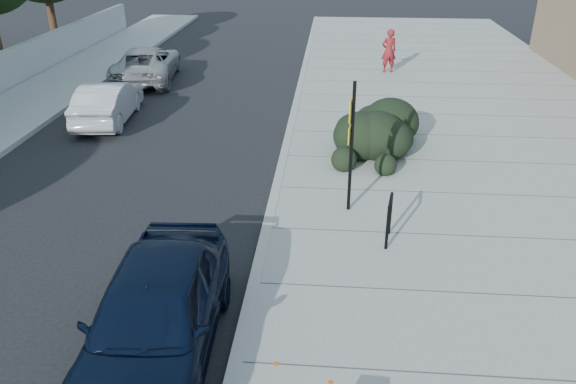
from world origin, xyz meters
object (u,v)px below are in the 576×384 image
at_px(suv_silver, 147,63).
at_px(sign_post, 351,140).
at_px(wagon_silver, 108,102).
at_px(sedan_navy, 155,315).
at_px(pedestrian, 389,51).
at_px(bike_rack, 389,216).

bearing_deg(suv_silver, sign_post, 118.66).
bearing_deg(wagon_silver, sedan_navy, 108.88).
relative_size(sedan_navy, pedestrian, 2.56).
bearing_deg(bike_rack, sign_post, 130.04).
distance_m(sign_post, pedestrian, 12.75).
xyz_separation_m(sign_post, sedan_navy, (-2.92, -4.80, -1.02)).
height_order(sign_post, sedan_navy, sign_post).
height_order(sign_post, pedestrian, sign_post).
relative_size(sign_post, sedan_navy, 0.64).
height_order(sign_post, wagon_silver, sign_post).
bearing_deg(wagon_silver, sign_post, 137.39).
bearing_deg(suv_silver, sedan_navy, 100.52).
relative_size(sign_post, wagon_silver, 0.74).
bearing_deg(sign_post, wagon_silver, 151.08).
height_order(sedan_navy, suv_silver, sedan_navy).
xyz_separation_m(bike_rack, suv_silver, (-8.83, 12.39, -0.04)).
relative_size(bike_rack, sign_post, 0.33).
distance_m(bike_rack, suv_silver, 15.21).
distance_m(sign_post, wagon_silver, 9.77).
relative_size(bike_rack, suv_silver, 0.20).
relative_size(sedan_navy, suv_silver, 0.93).
relative_size(sign_post, pedestrian, 1.64).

